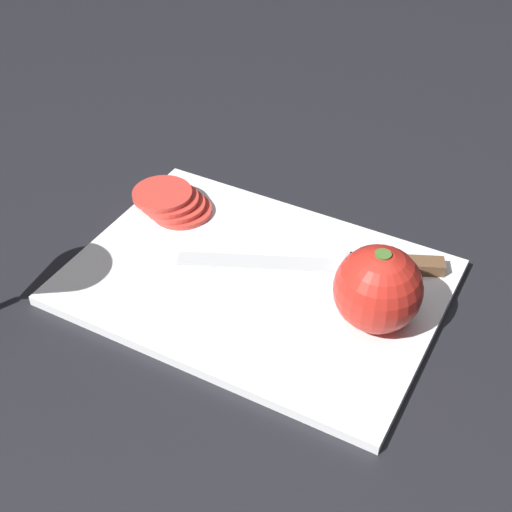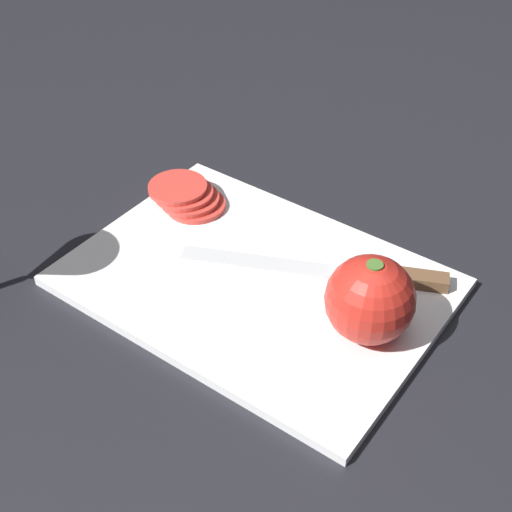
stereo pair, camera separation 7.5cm
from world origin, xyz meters
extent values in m
plane|color=black|center=(0.00, 0.00, 0.00)|extent=(3.00, 3.00, 0.00)
cube|color=white|center=(0.06, 0.00, 0.01)|extent=(0.39, 0.28, 0.01)
sphere|color=red|center=(-0.08, 0.00, 0.06)|extent=(0.09, 0.09, 0.09)
cylinder|color=#47702D|center=(-0.08, 0.00, 0.10)|extent=(0.02, 0.02, 0.01)
cube|color=silver|center=(0.06, -0.03, 0.01)|extent=(0.18, 0.10, 0.00)
cube|color=silver|center=(-0.03, -0.06, 0.02)|extent=(0.02, 0.02, 0.01)
cube|color=brown|center=(-0.07, -0.09, 0.02)|extent=(0.10, 0.06, 0.01)
cylinder|color=#D63D33|center=(0.19, -0.06, 0.01)|extent=(0.07, 0.07, 0.01)
cylinder|color=#D63D33|center=(0.20, -0.06, 0.02)|extent=(0.07, 0.07, 0.01)
cylinder|color=#D63D33|center=(0.21, -0.06, 0.03)|extent=(0.07, 0.07, 0.01)
cylinder|color=#D63D33|center=(0.21, -0.06, 0.03)|extent=(0.07, 0.07, 0.01)
camera|label=1|loc=(-0.22, 0.50, 0.53)|focal=50.00mm
camera|label=2|loc=(-0.28, 0.46, 0.53)|focal=50.00mm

